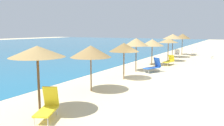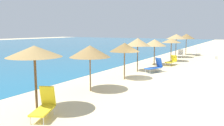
{
  "view_description": "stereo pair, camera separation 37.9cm",
  "coord_description": "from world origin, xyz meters",
  "px_view_note": "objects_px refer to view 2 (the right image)",
  "views": [
    {
      "loc": [
        -14.53,
        -4.76,
        3.37
      ],
      "look_at": [
        -1.87,
        2.13,
        1.35
      ],
      "focal_mm": 37.26,
      "sensor_mm": 36.0,
      "label": 1
    },
    {
      "loc": [
        -14.34,
        -5.09,
        3.37
      ],
      "look_at": [
        -1.87,
        2.13,
        1.35
      ],
      "focal_mm": 37.26,
      "sensor_mm": 36.0,
      "label": 2
    }
  ],
  "objects_px": {
    "beach_umbrella_3": "(34,52)",
    "beach_umbrella_7": "(155,43)",
    "lounge_chair_1": "(172,61)",
    "lounge_chair_3": "(196,52)",
    "beach_umbrella_9": "(176,37)",
    "lounge_chair_0": "(180,54)",
    "beach_umbrella_8": "(171,41)",
    "lounge_chair_4": "(44,105)",
    "lounge_chair_2": "(155,66)",
    "cooler_box": "(214,57)",
    "beach_umbrella_6": "(138,42)",
    "beach_umbrella_4": "(90,51)",
    "beach_umbrella_10": "(186,36)",
    "beach_umbrella_5": "(125,47)"
  },
  "relations": [
    {
      "from": "beach_umbrella_3",
      "to": "cooler_box",
      "type": "bearing_deg",
      "value": -9.7
    },
    {
      "from": "beach_umbrella_9",
      "to": "cooler_box",
      "type": "relative_size",
      "value": 5.7
    },
    {
      "from": "beach_umbrella_9",
      "to": "beach_umbrella_10",
      "type": "bearing_deg",
      "value": -5.54
    },
    {
      "from": "lounge_chair_1",
      "to": "beach_umbrella_9",
      "type": "bearing_deg",
      "value": -69.41
    },
    {
      "from": "beach_umbrella_3",
      "to": "beach_umbrella_4",
      "type": "distance_m",
      "value": 4.03
    },
    {
      "from": "beach_umbrella_3",
      "to": "lounge_chair_3",
      "type": "distance_m",
      "value": 26.28
    },
    {
      "from": "beach_umbrella_7",
      "to": "lounge_chair_1",
      "type": "height_order",
      "value": "beach_umbrella_7"
    },
    {
      "from": "cooler_box",
      "to": "beach_umbrella_7",
      "type": "bearing_deg",
      "value": 151.93
    },
    {
      "from": "beach_umbrella_8",
      "to": "lounge_chair_0",
      "type": "distance_m",
      "value": 4.77
    },
    {
      "from": "beach_umbrella_8",
      "to": "lounge_chair_0",
      "type": "height_order",
      "value": "beach_umbrella_8"
    },
    {
      "from": "beach_umbrella_3",
      "to": "beach_umbrella_7",
      "type": "relative_size",
      "value": 1.1
    },
    {
      "from": "beach_umbrella_9",
      "to": "beach_umbrella_10",
      "type": "distance_m",
      "value": 3.89
    },
    {
      "from": "lounge_chair_1",
      "to": "lounge_chair_2",
      "type": "bearing_deg",
      "value": 98.0
    },
    {
      "from": "beach_umbrella_3",
      "to": "beach_umbrella_6",
      "type": "xyz_separation_m",
      "value": [
        11.05,
        0.44,
        -0.11
      ]
    },
    {
      "from": "beach_umbrella_3",
      "to": "beach_umbrella_9",
      "type": "distance_m",
      "value": 22.66
    },
    {
      "from": "beach_umbrella_9",
      "to": "lounge_chair_4",
      "type": "distance_m",
      "value": 22.92
    },
    {
      "from": "lounge_chair_1",
      "to": "lounge_chair_3",
      "type": "bearing_deg",
      "value": -83.76
    },
    {
      "from": "beach_umbrella_3",
      "to": "lounge_chair_4",
      "type": "xyz_separation_m",
      "value": [
        -0.15,
        -0.59,
        -2.05
      ]
    },
    {
      "from": "beach_umbrella_6",
      "to": "lounge_chair_2",
      "type": "relative_size",
      "value": 1.69
    },
    {
      "from": "beach_umbrella_9",
      "to": "lounge_chair_0",
      "type": "bearing_deg",
      "value": -45.42
    },
    {
      "from": "beach_umbrella_4",
      "to": "lounge_chair_3",
      "type": "distance_m",
      "value": 22.28
    },
    {
      "from": "beach_umbrella_7",
      "to": "lounge_chair_4",
      "type": "distance_m",
      "value": 15.39
    },
    {
      "from": "beach_umbrella_10",
      "to": "beach_umbrella_5",
      "type": "bearing_deg",
      "value": -179.96
    },
    {
      "from": "beach_umbrella_8",
      "to": "cooler_box",
      "type": "height_order",
      "value": "beach_umbrella_8"
    },
    {
      "from": "lounge_chair_1",
      "to": "lounge_chair_4",
      "type": "relative_size",
      "value": 1.17
    },
    {
      "from": "lounge_chair_4",
      "to": "beach_umbrella_5",
      "type": "bearing_deg",
      "value": -109.67
    },
    {
      "from": "beach_umbrella_7",
      "to": "beach_umbrella_8",
      "type": "bearing_deg",
      "value": -9.67
    },
    {
      "from": "beach_umbrella_5",
      "to": "lounge_chair_2",
      "type": "xyz_separation_m",
      "value": [
        3.65,
        -0.92,
        -1.73
      ]
    },
    {
      "from": "beach_umbrella_5",
      "to": "beach_umbrella_8",
      "type": "height_order",
      "value": "beach_umbrella_5"
    },
    {
      "from": "beach_umbrella_6",
      "to": "beach_umbrella_8",
      "type": "xyz_separation_m",
      "value": [
        7.65,
        -0.59,
        -0.16
      ]
    },
    {
      "from": "beach_umbrella_3",
      "to": "lounge_chair_3",
      "type": "bearing_deg",
      "value": -3.27
    },
    {
      "from": "beach_umbrella_5",
      "to": "lounge_chair_4",
      "type": "relative_size",
      "value": 1.76
    },
    {
      "from": "beach_umbrella_3",
      "to": "beach_umbrella_7",
      "type": "distance_m",
      "value": 15.13
    },
    {
      "from": "beach_umbrella_4",
      "to": "beach_umbrella_8",
      "type": "distance_m",
      "value": 14.7
    },
    {
      "from": "beach_umbrella_9",
      "to": "beach_umbrella_10",
      "type": "xyz_separation_m",
      "value": [
        3.87,
        -0.38,
        -0.05
      ]
    },
    {
      "from": "beach_umbrella_3",
      "to": "beach_umbrella_5",
      "type": "distance_m",
      "value": 7.79
    },
    {
      "from": "beach_umbrella_7",
      "to": "lounge_chair_2",
      "type": "bearing_deg",
      "value": -159.11
    },
    {
      "from": "beach_umbrella_7",
      "to": "lounge_chair_1",
      "type": "distance_m",
      "value": 2.47
    },
    {
      "from": "beach_umbrella_4",
      "to": "beach_umbrella_5",
      "type": "height_order",
      "value": "beach_umbrella_4"
    },
    {
      "from": "beach_umbrella_7",
      "to": "lounge_chair_0",
      "type": "bearing_deg",
      "value": -3.92
    },
    {
      "from": "lounge_chair_4",
      "to": "lounge_chair_1",
      "type": "bearing_deg",
      "value": -115.27
    },
    {
      "from": "beach_umbrella_6",
      "to": "lounge_chair_4",
      "type": "height_order",
      "value": "beach_umbrella_6"
    },
    {
      "from": "beach_umbrella_3",
      "to": "lounge_chair_1",
      "type": "distance_m",
      "value": 16.15
    },
    {
      "from": "beach_umbrella_7",
      "to": "beach_umbrella_9",
      "type": "relative_size",
      "value": 0.87
    },
    {
      "from": "beach_umbrella_6",
      "to": "beach_umbrella_9",
      "type": "distance_m",
      "value": 11.61
    },
    {
      "from": "beach_umbrella_4",
      "to": "lounge_chair_4",
      "type": "distance_m",
      "value": 4.57
    },
    {
      "from": "beach_umbrella_9",
      "to": "lounge_chair_1",
      "type": "xyz_separation_m",
      "value": [
        -6.68,
        -1.38,
        -2.2
      ]
    },
    {
      "from": "beach_umbrella_3",
      "to": "lounge_chair_1",
      "type": "height_order",
      "value": "beach_umbrella_3"
    },
    {
      "from": "beach_umbrella_4",
      "to": "lounge_chair_3",
      "type": "relative_size",
      "value": 1.57
    },
    {
      "from": "lounge_chair_0",
      "to": "lounge_chair_1",
      "type": "bearing_deg",
      "value": 89.57
    }
  ]
}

